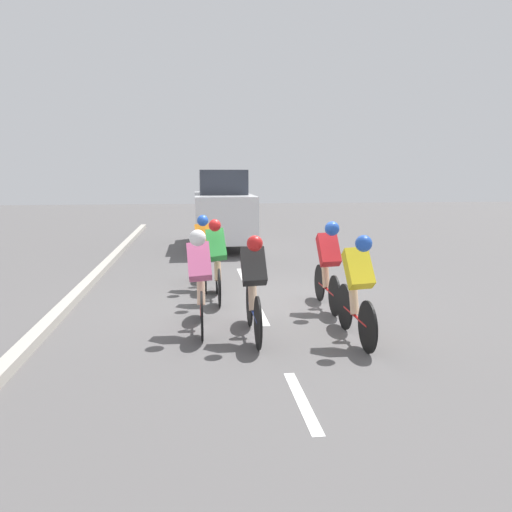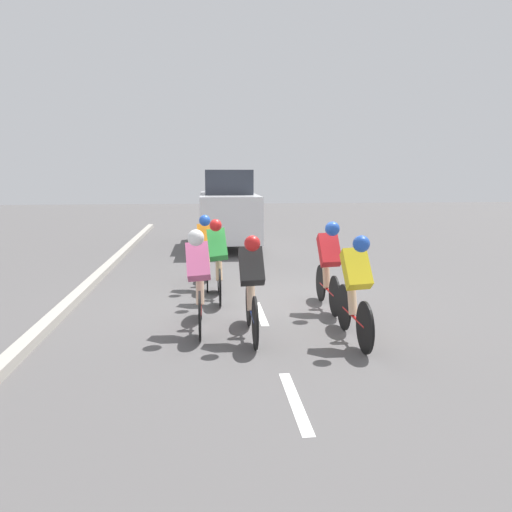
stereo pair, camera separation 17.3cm
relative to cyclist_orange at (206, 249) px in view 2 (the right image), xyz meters
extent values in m
plane|color=#565454|center=(-0.86, 1.43, -0.77)|extent=(60.00, 60.00, 0.00)
cube|color=white|center=(-0.86, 5.21, -0.76)|extent=(0.12, 1.40, 0.01)
cube|color=white|center=(-0.86, 2.01, -0.76)|extent=(0.12, 1.40, 0.01)
cube|color=white|center=(-0.86, -1.19, -0.76)|extent=(0.12, 1.40, 0.01)
cube|color=#A8A399|center=(2.34, 2.01, -0.70)|extent=(0.20, 27.30, 0.14)
cylinder|color=black|center=(-0.01, -0.59, -0.43)|extent=(0.03, 0.68, 0.68)
cylinder|color=black|center=(-0.01, 0.44, -0.43)|extent=(0.03, 0.68, 0.68)
cylinder|color=navy|center=(-0.01, -0.08, -0.43)|extent=(0.04, 1.03, 0.04)
cylinder|color=navy|center=(-0.01, -0.26, -0.22)|extent=(0.04, 0.04, 0.42)
cylinder|color=yellow|center=(-0.01, -0.13, -0.33)|extent=(0.07, 0.07, 0.16)
cylinder|color=#DBAD84|center=(-0.01, -0.15, -0.25)|extent=(0.12, 0.23, 0.36)
cube|color=orange|center=(0.01, 0.02, 0.25)|extent=(0.35, 0.45, 0.55)
sphere|color=blue|center=(0.02, 0.24, 0.60)|extent=(0.22, 0.22, 0.22)
cylinder|color=black|center=(-1.98, 2.98, -0.43)|extent=(0.03, 0.67, 0.67)
cylinder|color=black|center=(-1.98, 3.96, -0.43)|extent=(0.03, 0.67, 0.67)
cylinder|color=red|center=(-1.98, 3.47, -0.43)|extent=(0.04, 0.98, 0.04)
cylinder|color=red|center=(-1.98, 3.29, -0.22)|extent=(0.04, 0.04, 0.42)
cylinder|color=yellow|center=(-1.98, 3.42, -0.33)|extent=(0.07, 0.07, 0.16)
cylinder|color=beige|center=(-1.98, 3.39, -0.25)|extent=(0.12, 0.23, 0.36)
cube|color=yellow|center=(-1.96, 3.57, 0.25)|extent=(0.35, 0.47, 0.56)
sphere|color=blue|center=(-1.95, 3.79, 0.61)|extent=(0.22, 0.22, 0.22)
cylinder|color=black|center=(0.10, 2.23, -0.43)|extent=(0.03, 0.68, 0.68)
cylinder|color=black|center=(0.10, 3.24, -0.43)|extent=(0.03, 0.68, 0.68)
cylinder|color=red|center=(0.10, 2.73, -0.43)|extent=(0.04, 1.01, 0.04)
cylinder|color=red|center=(0.10, 2.55, -0.22)|extent=(0.04, 0.04, 0.42)
cylinder|color=green|center=(0.10, 2.68, -0.33)|extent=(0.07, 0.07, 0.16)
cylinder|color=beige|center=(0.10, 2.66, -0.25)|extent=(0.12, 0.23, 0.36)
cube|color=pink|center=(0.12, 2.83, 0.25)|extent=(0.36, 0.46, 0.57)
sphere|color=white|center=(0.14, 3.05, 0.62)|extent=(0.23, 0.23, 0.23)
cylinder|color=black|center=(-0.22, 0.53, -0.44)|extent=(0.03, 0.66, 0.66)
cylinder|color=black|center=(-0.22, 1.50, -0.44)|extent=(0.03, 0.66, 0.66)
cylinder|color=#B7B7BC|center=(-0.22, 1.02, -0.44)|extent=(0.04, 0.97, 0.04)
cylinder|color=#B7B7BC|center=(-0.22, 0.85, -0.23)|extent=(0.04, 0.04, 0.42)
cylinder|color=white|center=(-0.22, 0.97, -0.34)|extent=(0.07, 0.07, 0.16)
cylinder|color=#DBAD84|center=(-0.22, 0.95, -0.26)|extent=(0.12, 0.23, 0.36)
cube|color=green|center=(-0.19, 1.12, 0.25)|extent=(0.38, 0.47, 0.59)
sphere|color=red|center=(-0.17, 1.34, 0.61)|extent=(0.21, 0.21, 0.21)
cylinder|color=black|center=(-2.02, 1.31, -0.44)|extent=(0.03, 0.65, 0.65)
cylinder|color=black|center=(-2.02, 2.28, -0.44)|extent=(0.03, 0.65, 0.65)
cylinder|color=red|center=(-2.02, 1.80, -0.44)|extent=(0.04, 0.97, 0.04)
cylinder|color=red|center=(-2.02, 1.63, -0.23)|extent=(0.04, 0.04, 0.42)
cylinder|color=#1999D8|center=(-2.02, 1.75, -0.34)|extent=(0.07, 0.07, 0.16)
cylinder|color=#DBAD84|center=(-2.02, 1.73, -0.26)|extent=(0.12, 0.23, 0.36)
cube|color=red|center=(-2.01, 1.90, 0.25)|extent=(0.34, 0.47, 0.56)
sphere|color=blue|center=(-2.00, 2.12, 0.62)|extent=(0.23, 0.23, 0.23)
cylinder|color=black|center=(-0.61, 2.64, -0.42)|extent=(0.03, 0.69, 0.69)
cylinder|color=black|center=(-0.61, 3.66, -0.42)|extent=(0.03, 0.69, 0.69)
cylinder|color=navy|center=(-0.61, 3.15, -0.42)|extent=(0.04, 1.02, 0.04)
cylinder|color=navy|center=(-0.61, 2.97, -0.21)|extent=(0.04, 0.04, 0.42)
cylinder|color=white|center=(-0.61, 3.10, -0.32)|extent=(0.07, 0.07, 0.16)
cylinder|color=beige|center=(-0.61, 3.07, -0.24)|extent=(0.12, 0.23, 0.36)
cube|color=black|center=(-0.61, 3.25, 0.25)|extent=(0.34, 0.45, 0.53)
sphere|color=red|center=(-0.60, 3.47, 0.59)|extent=(0.21, 0.21, 0.21)
cylinder|color=black|center=(-1.37, -4.25, -0.45)|extent=(0.14, 0.64, 0.64)
cylinder|color=black|center=(-0.01, -4.25, -0.45)|extent=(0.14, 0.64, 0.64)
cylinder|color=black|center=(-1.37, -7.02, -0.45)|extent=(0.14, 0.64, 0.64)
cylinder|color=black|center=(-0.01, -7.02, -0.45)|extent=(0.14, 0.64, 0.64)
cube|color=silver|center=(-0.69, -5.64, 0.21)|extent=(1.70, 4.47, 1.32)
cube|color=#2D333D|center=(-0.69, -5.86, 1.24)|extent=(1.39, 2.46, 0.73)
camera|label=1|loc=(0.16, 9.81, 1.48)|focal=35.00mm
camera|label=2|loc=(-0.01, 9.83, 1.48)|focal=35.00mm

